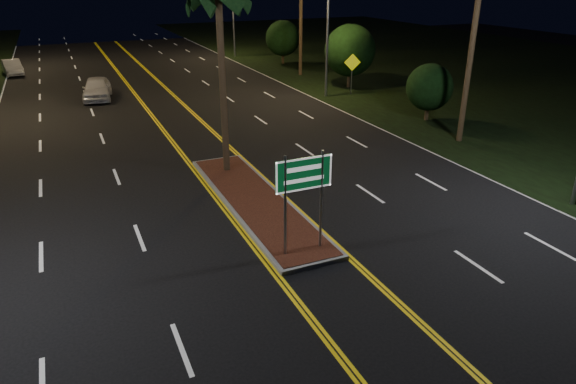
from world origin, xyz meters
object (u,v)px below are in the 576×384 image
car_far (12,66)px  warning_sign (352,68)px  shrub_far (283,38)px  median_island (255,201)px  shrub_mid (350,50)px  car_near (97,87)px  highway_sign (304,183)px  streetlight_right_mid (323,12)px  shrub_near (429,87)px

car_far → warning_sign: (22.50, -18.15, 1.14)m
shrub_far → car_far: (-23.30, 4.05, -1.61)m
median_island → shrub_mid: size_ratio=2.22×
shrub_mid → shrub_far: size_ratio=1.17×
shrub_far → car_near: (-17.59, -8.40, -1.47)m
highway_sign → shrub_mid: bearing=56.6°
streetlight_right_mid → shrub_far: (3.19, 14.00, -3.32)m
warning_sign → median_island: bearing=-114.2°
shrub_mid → car_near: 18.24m
highway_sign → streetlight_right_mid: streetlight_right_mid is taller
shrub_far → car_near: 19.54m
shrub_near → car_far: shrub_near is taller
shrub_near → car_far: bearing=131.4°
shrub_mid → car_near: (-17.79, 3.60, -1.86)m
highway_sign → shrub_mid: (14.00, 21.20, 0.32)m
shrub_near → shrub_mid: bearing=87.1°
shrub_mid → shrub_far: bearing=91.0°
car_near → car_far: car_near is taller
median_island → car_far: 34.40m
shrub_mid → car_near: size_ratio=0.89×
car_near → shrub_near: bearing=-29.8°
streetlight_right_mid → shrub_near: size_ratio=2.73×
car_near → warning_sign: 17.75m
shrub_mid → car_far: shrub_mid is taller
shrub_near → car_far: 34.77m
car_near → shrub_far: bearing=33.9°
car_far → warning_sign: size_ratio=1.55×
shrub_far → car_far: 23.70m
streetlight_right_mid → shrub_near: 9.28m
median_island → shrub_mid: shrub_mid is taller
car_near → highway_sign: bearing=-73.0°
median_island → highway_sign: size_ratio=3.20×
median_island → car_near: (-3.79, 20.60, 0.79)m
median_island → shrub_near: size_ratio=3.11×
car_far → streetlight_right_mid: bearing=-50.9°
streetlight_right_mid → highway_sign: bearing=-118.9°
streetlight_right_mid → car_near: 16.17m
streetlight_right_mid → shrub_far: 14.74m
car_near → median_island: bearing=-71.2°
highway_sign → shrub_near: bearing=39.7°
shrub_mid → shrub_near: bearing=-92.9°
streetlight_right_mid → car_far: bearing=138.1°
car_near → warning_sign: (16.79, -5.70, 1.00)m
streetlight_right_mid → car_near: streetlight_right_mid is taller
streetlight_right_mid → car_far: 27.47m
streetlight_right_mid → shrub_mid: streetlight_right_mid is taller
median_island → streetlight_right_mid: 19.20m
median_island → streetlight_right_mid: streetlight_right_mid is taller
shrub_far → median_island: bearing=-115.4°
shrub_mid → warning_sign: 2.47m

